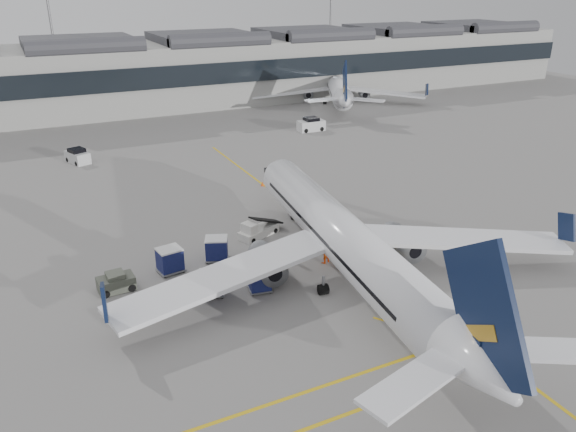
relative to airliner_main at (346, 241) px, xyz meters
name	(u,v)px	position (x,y,z in m)	size (l,w,h in m)	color
ground	(263,300)	(-7.01, -0.35, -3.09)	(220.00, 220.00, 0.00)	gray
terminal	(96,75)	(-7.01, 71.58, 3.05)	(200.00, 20.45, 12.40)	#9E9E99
light_masts	(69,20)	(-8.68, 85.65, 11.40)	(113.00, 0.60, 25.45)	slate
apron_markings	(318,226)	(2.99, 9.65, -3.08)	(0.25, 60.00, 0.01)	gold
airliner_main	(346,241)	(0.00, 0.00, 0.00)	(35.91, 39.46, 10.52)	white
airliner_far	(337,87)	(34.25, 58.96, -0.25)	(30.36, 33.49, 9.67)	white
belt_loader	(258,230)	(-2.99, 10.01, -2.52)	(4.86, 3.05, 1.94)	silver
baggage_cart_a	(217,248)	(-7.87, 7.12, -2.02)	(2.36, 2.18, 2.01)	gray
baggage_cart_b	(211,283)	(-10.07, 2.01, -2.08)	(2.17, 1.97, 1.88)	gray
baggage_cart_c	(170,260)	(-11.84, 6.79, -2.00)	(2.15, 1.87, 2.04)	gray
baggage_cart_d	(260,280)	(-6.69, 0.98, -2.16)	(1.85, 1.62, 1.74)	gray
ramp_agent_a	(287,250)	(-2.67, 4.60, -2.15)	(0.68, 0.45, 1.88)	#F34A0C
ramp_agent_b	(325,252)	(-0.16, 2.84, -2.14)	(0.92, 0.72, 1.90)	#F3550C
pushback_tug	(116,283)	(-16.21, 5.75, -2.44)	(2.71, 1.76, 1.47)	#474B40
safety_cone_nose	(262,184)	(2.77, 22.10, -2.84)	(0.36, 0.36, 0.50)	#F24C0A
safety_cone_engine	(353,228)	(5.37, 7.21, -2.85)	(0.35, 0.35, 0.48)	#F24C0A
service_van_mid	(78,156)	(-14.65, 40.40, -2.27)	(2.90, 3.98, 1.84)	silver
service_van_right	(311,125)	(19.60, 41.86, -2.16)	(4.09, 2.12, 2.08)	silver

